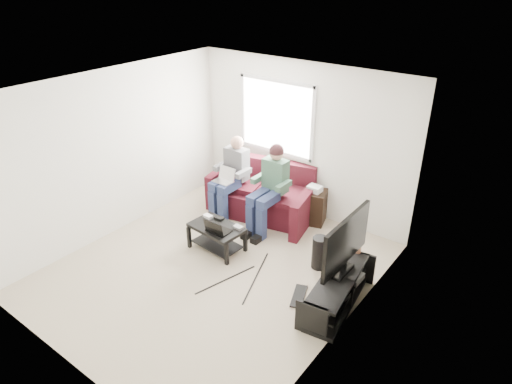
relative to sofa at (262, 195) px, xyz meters
The scene contains 26 objects.
floor 1.83m from the sofa, 75.96° to the right, with size 4.50×4.50×0.00m, color beige.
ceiling 2.90m from the sofa, 75.96° to the right, with size 4.50×4.50×0.00m, color white.
wall_back 1.18m from the sofa, 48.77° to the left, with size 4.50×4.50×0.00m, color silver.
wall_front 4.14m from the sofa, 83.75° to the right, with size 4.50×4.50×0.00m, color silver.
wall_left 2.54m from the sofa, 131.75° to the right, with size 4.50×4.50×0.00m, color silver.
wall_right 3.15m from the sofa, 35.68° to the right, with size 4.50×4.50×0.00m, color silver.
window 1.36m from the sofa, 97.36° to the left, with size 1.48×0.04×1.28m.
sofa is the anchor object (origin of this frame).
person_left 0.68m from the sofa, 139.08° to the right, with size 0.40×0.70×1.37m.
person_right 0.71m from the sofa, 39.23° to the right, with size 0.40×0.71×1.42m.
laptop_silver 0.78m from the sofa, 127.02° to the right, with size 0.32×0.22×0.24m, color silver, non-canonical shape.
coffee_table 1.35m from the sofa, 84.19° to the right, with size 0.85×0.56×0.41m.
laptop_black 1.46m from the sofa, 79.77° to the right, with size 0.34×0.24×0.24m, color black, non-canonical shape.
controller_a 1.23m from the sofa, 96.70° to the right, with size 0.14×0.09×0.04m, color silver.
controller_b 1.17m from the sofa, 88.20° to the right, with size 0.14×0.09×0.04m, color black.
controller_c 1.27m from the sofa, 69.89° to the right, with size 0.14×0.09×0.04m, color gray.
tv_stand 2.61m from the sofa, 31.96° to the right, with size 0.58×1.39×0.45m.
tv 2.61m from the sofa, 30.08° to the right, with size 0.12×1.10×0.81m.
soundbar 2.45m from the sofa, 31.46° to the right, with size 0.12×0.50×0.10m, color black.
drink_cup 2.29m from the sofa, 19.10° to the right, with size 0.08×0.08×0.12m, color #AA6A49.
console_white 2.83m from the sofa, 38.83° to the right, with size 0.30×0.22×0.06m, color silver.
console_grey 2.46m from the sofa, 26.01° to the right, with size 0.34×0.26×0.08m, color gray.
console_black 2.63m from the sofa, 32.88° to the right, with size 0.38×0.30×0.07m, color black.
subwoofer 1.81m from the sofa, 26.57° to the right, with size 0.22×0.22×0.49m, color black.
keyboard_floor 2.35m from the sofa, 41.57° to the right, with size 0.15×0.46×0.03m, color black.
end_table 0.92m from the sofa, 16.26° to the left, with size 0.38×0.38×0.67m.
Camera 1 is at (3.70, -3.91, 3.97)m, focal length 32.00 mm.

